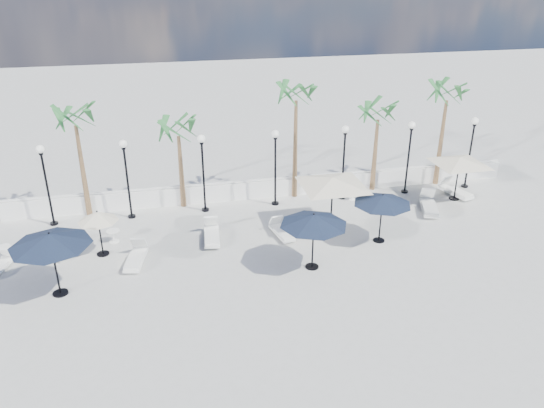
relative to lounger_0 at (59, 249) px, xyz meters
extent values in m
plane|color=#A4A49F|center=(9.88, -3.61, -0.21)|extent=(100.00, 100.00, 0.00)
cube|color=silver|center=(9.88, 3.89, 0.24)|extent=(26.00, 0.30, 0.90)
cube|color=silver|center=(9.88, 3.89, 0.76)|extent=(26.00, 0.12, 0.08)
cylinder|color=black|center=(-0.62, 2.89, -0.16)|extent=(0.36, 0.36, 0.10)
cylinder|color=black|center=(-0.62, 2.89, 1.54)|extent=(0.10, 0.10, 3.50)
cylinder|color=black|center=(-0.62, 2.89, 3.24)|extent=(0.18, 0.18, 0.10)
sphere|color=white|center=(-0.62, 2.89, 3.45)|extent=(0.36, 0.36, 0.36)
cylinder|color=black|center=(2.88, 2.89, -0.16)|extent=(0.36, 0.36, 0.10)
cylinder|color=black|center=(2.88, 2.89, 1.54)|extent=(0.10, 0.10, 3.50)
cylinder|color=black|center=(2.88, 2.89, 3.24)|extent=(0.18, 0.18, 0.10)
sphere|color=white|center=(2.88, 2.89, 3.45)|extent=(0.36, 0.36, 0.36)
cylinder|color=black|center=(6.38, 2.89, -0.16)|extent=(0.36, 0.36, 0.10)
cylinder|color=black|center=(6.38, 2.89, 1.54)|extent=(0.10, 0.10, 3.50)
cylinder|color=black|center=(6.38, 2.89, 3.24)|extent=(0.18, 0.18, 0.10)
sphere|color=white|center=(6.38, 2.89, 3.45)|extent=(0.36, 0.36, 0.36)
cylinder|color=black|center=(9.88, 2.89, -0.16)|extent=(0.36, 0.36, 0.10)
cylinder|color=black|center=(9.88, 2.89, 1.54)|extent=(0.10, 0.10, 3.50)
cylinder|color=black|center=(9.88, 2.89, 3.24)|extent=(0.18, 0.18, 0.10)
sphere|color=white|center=(9.88, 2.89, 3.45)|extent=(0.36, 0.36, 0.36)
cylinder|color=black|center=(13.38, 2.89, -0.16)|extent=(0.36, 0.36, 0.10)
cylinder|color=black|center=(13.38, 2.89, 1.54)|extent=(0.10, 0.10, 3.50)
cylinder|color=black|center=(13.38, 2.89, 3.24)|extent=(0.18, 0.18, 0.10)
sphere|color=white|center=(13.38, 2.89, 3.45)|extent=(0.36, 0.36, 0.36)
cylinder|color=black|center=(16.88, 2.89, -0.16)|extent=(0.36, 0.36, 0.10)
cylinder|color=black|center=(16.88, 2.89, 1.54)|extent=(0.10, 0.10, 3.50)
cylinder|color=black|center=(16.88, 2.89, 3.24)|extent=(0.18, 0.18, 0.10)
sphere|color=white|center=(16.88, 2.89, 3.45)|extent=(0.36, 0.36, 0.36)
cylinder|color=black|center=(20.38, 2.89, -0.16)|extent=(0.36, 0.36, 0.10)
cylinder|color=black|center=(20.38, 2.89, 1.54)|extent=(0.10, 0.10, 3.50)
cylinder|color=black|center=(20.38, 2.89, 3.24)|extent=(0.18, 0.18, 0.10)
sphere|color=white|center=(20.38, 2.89, 3.45)|extent=(0.36, 0.36, 0.36)
cone|color=brown|center=(0.88, 3.69, 1.99)|extent=(0.28, 0.28, 4.40)
cone|color=brown|center=(5.38, 3.69, 1.59)|extent=(0.28, 0.28, 3.60)
cone|color=brown|center=(11.08, 3.69, 2.29)|extent=(0.28, 0.28, 5.00)
cone|color=brown|center=(15.38, 3.69, 1.69)|extent=(0.28, 0.28, 3.80)
cone|color=brown|center=(19.08, 3.69, 2.09)|extent=(0.28, 0.28, 4.60)
cube|color=silver|center=(0.00, -0.02, -0.08)|extent=(0.75, 1.72, 0.09)
cube|color=silver|center=(-0.03, -0.24, 0.02)|extent=(0.65, 1.18, 0.09)
cube|color=silver|center=(0.08, 0.65, 0.25)|extent=(0.56, 0.45, 0.52)
cube|color=silver|center=(-1.92, -0.30, 0.25)|extent=(0.61, 0.53, 0.51)
cube|color=silver|center=(3.14, -1.50, -0.06)|extent=(0.99, 1.97, 0.10)
cube|color=silver|center=(3.09, -1.74, 0.05)|extent=(0.83, 1.36, 0.10)
cube|color=silver|center=(3.29, -0.75, 0.32)|extent=(0.67, 0.55, 0.59)
cube|color=silver|center=(6.35, -0.19, -0.06)|extent=(0.83, 2.01, 0.11)
cube|color=silver|center=(6.32, -0.46, 0.06)|extent=(0.73, 1.38, 0.11)
cube|color=silver|center=(6.42, 0.60, 0.34)|extent=(0.65, 0.52, 0.61)
cube|color=silver|center=(9.43, -0.48, -0.08)|extent=(0.88, 1.79, 0.09)
cube|color=silver|center=(9.47, -0.71, 0.03)|extent=(0.74, 1.24, 0.09)
cube|color=silver|center=(9.30, 0.20, 0.27)|extent=(0.60, 0.50, 0.54)
cube|color=silver|center=(17.02, 0.50, -0.04)|extent=(1.40, 2.24, 0.11)
cube|color=silver|center=(16.92, 0.23, 0.08)|extent=(1.12, 1.57, 0.11)
cube|color=silver|center=(17.32, 1.31, 0.38)|extent=(0.80, 0.70, 0.66)
cube|color=silver|center=(19.28, 1.96, -0.06)|extent=(1.17, 2.04, 0.10)
cube|color=silver|center=(19.36, 1.71, 0.06)|extent=(0.95, 1.43, 0.10)
cube|color=silver|center=(19.06, 2.71, 0.33)|extent=(0.71, 0.61, 0.61)
cylinder|color=silver|center=(-2.12, 0.19, -0.20)|extent=(0.39, 0.39, 0.03)
cylinder|color=silver|center=(-2.12, 0.19, 0.02)|extent=(0.06, 0.06, 0.47)
cylinder|color=silver|center=(-2.12, 0.19, 0.26)|extent=(0.51, 0.51, 0.03)
cylinder|color=silver|center=(2.18, 0.55, -0.20)|extent=(0.43, 0.43, 0.03)
cylinder|color=silver|center=(2.18, 0.55, 0.05)|extent=(0.07, 0.07, 0.52)
cylinder|color=silver|center=(2.18, 0.55, 0.32)|extent=(0.56, 0.56, 0.03)
cylinder|color=silver|center=(13.87, 2.59, -0.20)|extent=(0.35, 0.35, 0.03)
cylinder|color=silver|center=(13.87, 2.59, 0.00)|extent=(0.05, 0.05, 0.42)
cylinder|color=silver|center=(13.87, 2.59, 0.22)|extent=(0.46, 0.46, 0.03)
cylinder|color=black|center=(0.46, -3.13, -0.18)|extent=(0.56, 0.56, 0.06)
cylinder|color=black|center=(0.46, -3.13, 1.00)|extent=(0.07, 0.07, 2.43)
cone|color=black|center=(0.46, -3.13, 2.04)|extent=(2.88, 2.88, 0.45)
sphere|color=black|center=(0.46, -3.13, 2.28)|extent=(0.08, 0.08, 0.08)
cylinder|color=black|center=(9.98, -3.32, -0.19)|extent=(0.53, 0.53, 0.06)
cylinder|color=black|center=(9.98, -3.32, 0.93)|extent=(0.07, 0.07, 2.28)
cone|color=black|center=(9.98, -3.32, 1.90)|extent=(2.66, 2.66, 0.43)
sphere|color=black|center=(9.98, -3.32, 2.13)|extent=(0.08, 0.08, 0.08)
cylinder|color=black|center=(13.44, -1.83, -0.19)|extent=(0.50, 0.50, 0.05)
cylinder|color=black|center=(13.44, -1.83, 0.85)|extent=(0.06, 0.06, 2.13)
cone|color=black|center=(13.44, -1.83, 1.76)|extent=(2.49, 2.49, 0.40)
sphere|color=black|center=(13.44, -1.83, 1.98)|extent=(0.07, 0.07, 0.07)
cylinder|color=black|center=(11.75, -0.26, -0.18)|extent=(0.56, 0.56, 0.06)
cylinder|color=black|center=(11.75, -0.26, 1.02)|extent=(0.08, 0.08, 2.47)
pyramid|color=beige|center=(11.75, -0.26, 2.29)|extent=(5.48, 5.48, 0.38)
cylinder|color=black|center=(18.98, 1.55, -0.18)|extent=(0.52, 0.52, 0.06)
cylinder|color=black|center=(18.98, 1.55, 0.90)|extent=(0.07, 0.07, 2.23)
pyramid|color=beige|center=(18.98, 1.55, 2.04)|extent=(4.84, 4.84, 0.35)
cylinder|color=black|center=(1.79, -0.47, -0.19)|extent=(0.51, 0.51, 0.05)
cylinder|color=black|center=(1.79, -0.47, 0.74)|extent=(0.06, 0.06, 1.91)
cone|color=beige|center=(1.79, -0.47, 1.53)|extent=(1.64, 1.64, 0.41)
sphere|color=black|center=(1.79, -0.47, 1.76)|extent=(0.07, 0.07, 0.07)
camera|label=1|loc=(4.53, -20.69, 10.83)|focal=35.00mm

